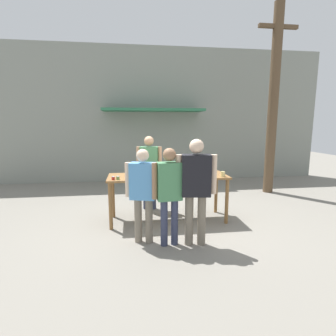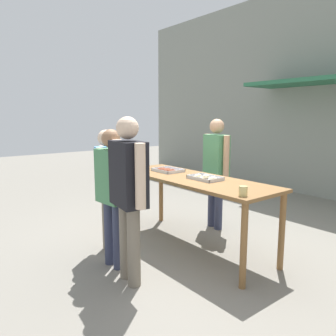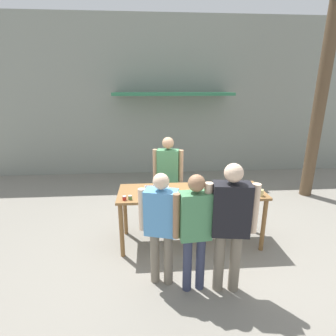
# 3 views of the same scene
# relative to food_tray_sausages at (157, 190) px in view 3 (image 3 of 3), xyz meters

# --- Properties ---
(ground_plane) EXTENTS (24.00, 24.00, 0.00)m
(ground_plane) POSITION_rel_food_tray_sausages_xyz_m (0.57, -0.04, -0.96)
(ground_plane) COLOR gray
(building_facade_back) EXTENTS (12.00, 1.11, 4.50)m
(building_facade_back) POSITION_rel_food_tray_sausages_xyz_m (0.57, 3.94, 1.30)
(building_facade_back) COLOR gray
(building_facade_back) RESTS_ON ground
(serving_table) EXTENTS (2.38, 0.80, 0.94)m
(serving_table) POSITION_rel_food_tray_sausages_xyz_m (0.57, -0.04, -0.12)
(serving_table) COLOR brown
(serving_table) RESTS_ON ground
(food_tray_sausages) EXTENTS (0.40, 0.32, 0.04)m
(food_tray_sausages) POSITION_rel_food_tray_sausages_xyz_m (0.00, 0.00, 0.00)
(food_tray_sausages) COLOR silver
(food_tray_sausages) RESTS_ON serving_table
(food_tray_buns) EXTENTS (0.41, 0.27, 0.06)m
(food_tray_buns) POSITION_rel_food_tray_sausages_xyz_m (0.76, 0.00, 0.01)
(food_tray_buns) COLOR silver
(food_tray_buns) RESTS_ON serving_table
(condiment_jar_mustard) EXTENTS (0.06, 0.06, 0.07)m
(condiment_jar_mustard) POSITION_rel_food_tray_sausages_xyz_m (-0.49, -0.33, 0.02)
(condiment_jar_mustard) COLOR #B22319
(condiment_jar_mustard) RESTS_ON serving_table
(condiment_jar_ketchup) EXTENTS (0.06, 0.06, 0.07)m
(condiment_jar_ketchup) POSITION_rel_food_tray_sausages_xyz_m (-0.41, -0.32, 0.02)
(condiment_jar_ketchup) COLOR #567A38
(condiment_jar_ketchup) RESTS_ON serving_table
(beer_cup) EXTENTS (0.09, 0.09, 0.10)m
(beer_cup) POSITION_rel_food_tray_sausages_xyz_m (1.61, -0.31, 0.04)
(beer_cup) COLOR #DBC67A
(beer_cup) RESTS_ON serving_table
(person_server_behind_table) EXTENTS (0.57, 0.29, 1.69)m
(person_server_behind_table) POSITION_rel_food_tray_sausages_xyz_m (0.24, 0.75, 0.06)
(person_server_behind_table) COLOR #333851
(person_server_behind_table) RESTS_ON ground
(person_customer_holding_hotdog) EXTENTS (0.58, 0.33, 1.57)m
(person_customer_holding_hotdog) POSITION_rel_food_tray_sausages_xyz_m (0.03, -0.99, -0.02)
(person_customer_holding_hotdog) COLOR #756B5B
(person_customer_holding_hotdog) RESTS_ON ground
(person_customer_with_cup) EXTENTS (0.65, 0.31, 1.73)m
(person_customer_with_cup) POSITION_rel_food_tray_sausages_xyz_m (0.86, -1.19, 0.07)
(person_customer_with_cup) COLOR #756B5B
(person_customer_with_cup) RESTS_ON ground
(person_customer_waiting_in_line) EXTENTS (0.56, 0.25, 1.60)m
(person_customer_waiting_in_line) POSITION_rel_food_tray_sausages_xyz_m (0.44, -1.15, -0.00)
(person_customer_waiting_in_line) COLOR #333851
(person_customer_waiting_in_line) RESTS_ON ground
(utility_pole) EXTENTS (1.10, 0.27, 5.12)m
(utility_pole) POSITION_rel_food_tray_sausages_xyz_m (3.77, 1.84, 1.66)
(utility_pole) COLOR brown
(utility_pole) RESTS_ON ground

